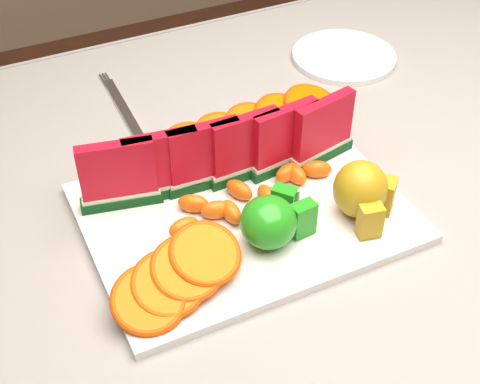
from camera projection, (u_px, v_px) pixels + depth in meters
table at (294, 252)px, 0.96m from camera, size 1.40×0.90×0.75m
tablecloth at (297, 221)px, 0.92m from camera, size 1.53×1.03×0.20m
platter at (244, 213)px, 0.86m from camera, size 0.40×0.30×0.01m
apple_cluster at (273, 220)px, 0.80m from camera, size 0.11×0.09×0.06m
pear_cluster at (362, 191)px, 0.83m from camera, size 0.09×0.09×0.08m
side_plate at (344, 56)px, 1.16m from camera, size 0.21×0.21×0.01m
fork at (121, 105)px, 1.05m from camera, size 0.02×0.20×0.00m
watermelon_row at (225, 154)px, 0.87m from camera, size 0.39×0.07×0.10m
orange_fan_front at (178, 276)px, 0.74m from camera, size 0.18×0.12×0.05m
orange_fan_back at (224, 136)px, 0.94m from camera, size 0.39×0.12×0.05m
tangerine_segments at (252, 195)px, 0.86m from camera, size 0.25×0.08×0.03m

